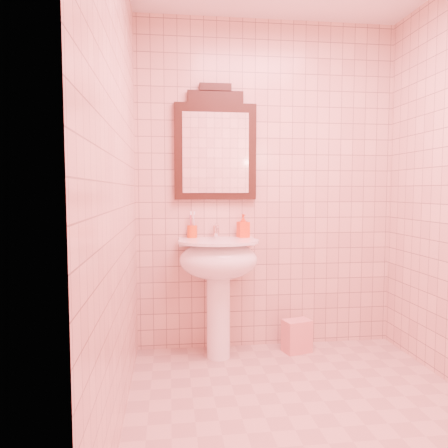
{
  "coord_description": "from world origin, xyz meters",
  "views": [
    {
      "loc": [
        -0.75,
        -2.21,
        1.22
      ],
      "look_at": [
        -0.4,
        0.55,
        1.0
      ],
      "focal_mm": 35.0,
      "sensor_mm": 36.0,
      "label": 1
    }
  ],
  "objects": [
    {
      "name": "floor",
      "position": [
        0.0,
        0.0,
        0.0
      ],
      "size": [
        2.2,
        2.2,
        0.0
      ],
      "primitive_type": "plane",
      "color": "tan",
      "rests_on": "ground"
    },
    {
      "name": "back_wall",
      "position": [
        0.0,
        1.1,
        1.25
      ],
      "size": [
        2.0,
        0.02,
        2.5
      ],
      "primitive_type": "cube",
      "color": "beige",
      "rests_on": "floor"
    },
    {
      "name": "pedestal_sink",
      "position": [
        -0.4,
        0.87,
        0.66
      ],
      "size": [
        0.58,
        0.58,
        0.86
      ],
      "color": "white",
      "rests_on": "floor"
    },
    {
      "name": "faucet",
      "position": [
        -0.4,
        1.01,
        0.92
      ],
      "size": [
        0.04,
        0.16,
        0.11
      ],
      "color": "white",
      "rests_on": "pedestal_sink"
    },
    {
      "name": "mirror",
      "position": [
        -0.4,
        1.07,
        1.55
      ],
      "size": [
        0.61,
        0.06,
        0.86
      ],
      "color": "black",
      "rests_on": "back_wall"
    },
    {
      "name": "toothbrush_cup",
      "position": [
        -0.58,
        1.04,
        0.91
      ],
      "size": [
        0.08,
        0.08,
        0.17
      ],
      "rotation": [
        0.0,
        0.0,
        -0.4
      ],
      "color": "#DA4312",
      "rests_on": "pedestal_sink"
    },
    {
      "name": "soap_dispenser",
      "position": [
        -0.2,
        1.02,
        0.95
      ],
      "size": [
        0.09,
        0.1,
        0.18
      ],
      "primitive_type": "imported",
      "rotation": [
        0.0,
        0.0,
        0.2
      ],
      "color": "red",
      "rests_on": "pedestal_sink"
    },
    {
      "name": "towel",
      "position": [
        0.2,
        0.91,
        0.12
      ],
      "size": [
        0.23,
        0.18,
        0.24
      ],
      "primitive_type": "cube",
      "rotation": [
        0.0,
        0.0,
        0.27
      ],
      "color": "#E79288",
      "rests_on": "floor"
    }
  ]
}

